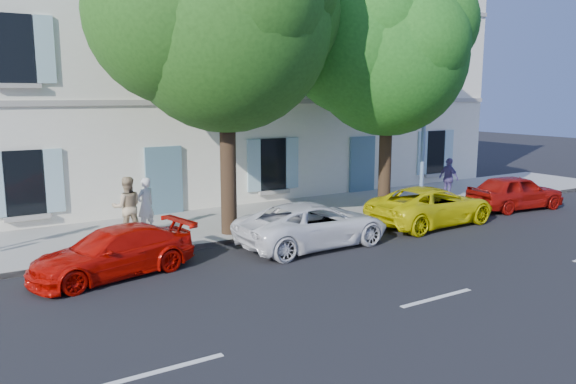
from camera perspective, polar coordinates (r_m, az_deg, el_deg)
ground at (r=15.38m, az=3.97°, el=-6.24°), size 90.00×90.00×0.00m
sidewalk at (r=19.04m, az=-3.87°, el=-2.85°), size 36.00×4.50×0.15m
kerb at (r=17.20m, az=-0.47°, el=-4.20°), size 36.00×0.16×0.16m
building at (r=23.87m, az=-10.72°, el=13.89°), size 28.00×7.00×12.00m
car_red_coupe at (r=14.00m, az=-17.36°, el=-5.87°), size 4.19×2.36×1.15m
car_white_coupe at (r=15.94m, az=2.59°, el=-3.31°), size 4.58×2.21×1.26m
car_yellow_supercar at (r=19.15m, az=14.38°, el=-1.35°), size 4.65×2.29×1.27m
car_red_hatchback at (r=22.66m, az=22.08°, el=-0.00°), size 4.01×1.99×1.32m
tree_left at (r=16.61m, az=-6.36°, el=16.34°), size 6.02×6.02×9.32m
tree_right at (r=20.10m, az=10.13°, el=13.36°), size 5.45×5.45×8.40m
street_lamp at (r=21.11m, az=14.07°, el=10.01°), size 0.25×1.60×7.53m
pedestrian_a at (r=17.38m, az=-14.26°, el=-1.30°), size 0.72×0.61×1.67m
pedestrian_b at (r=16.94m, az=-16.02°, el=-1.47°), size 0.97×0.81×1.78m
pedestrian_c at (r=23.28m, az=16.02°, el=1.35°), size 0.41×0.96×1.63m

